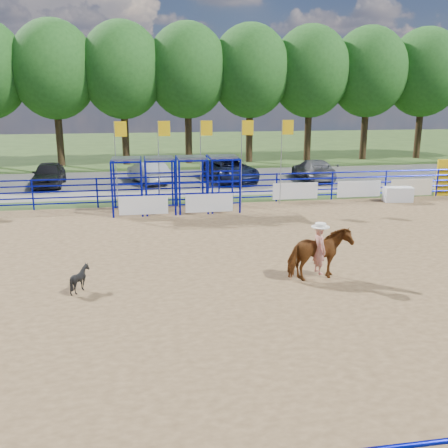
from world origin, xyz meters
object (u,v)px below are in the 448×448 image
(horse_and_rider, at_px, (319,251))
(car_a, at_px, (49,174))
(car_d, at_px, (313,170))
(car_c, at_px, (230,170))
(calf, at_px, (80,279))
(announcer_table, at_px, (398,194))
(car_b, at_px, (148,172))

(horse_and_rider, height_order, car_a, horse_and_rider)
(car_d, bearing_deg, car_c, -3.58)
(calf, xyz_separation_m, car_d, (12.80, 17.14, 0.29))
(announcer_table, bearing_deg, car_d, 105.61)
(horse_and_rider, relative_size, car_b, 0.59)
(announcer_table, height_order, car_a, car_a)
(car_a, relative_size, car_b, 1.01)
(calf, height_order, car_c, car_c)
(car_a, xyz_separation_m, car_d, (16.54, -0.44, -0.05))
(horse_and_rider, xyz_separation_m, car_a, (-10.66, 17.80, -0.18))
(car_b, bearing_deg, car_d, 156.89)
(horse_and_rider, xyz_separation_m, car_b, (-4.69, 17.95, -0.21))
(car_d, bearing_deg, car_a, -1.13)
(car_c, xyz_separation_m, car_d, (5.42, -0.38, -0.08))
(announcer_table, xyz_separation_m, calf, (-14.83, -9.86, -0.01))
(announcer_table, relative_size, car_a, 0.34)
(calf, bearing_deg, horse_and_rider, -108.98)
(car_b, height_order, car_d, car_b)
(announcer_table, distance_m, car_c, 10.69)
(announcer_table, distance_m, car_b, 14.86)
(announcer_table, relative_size, car_c, 0.26)
(car_b, bearing_deg, car_a, -18.53)
(car_c, distance_m, car_d, 5.44)
(announcer_table, height_order, car_d, car_d)
(announcer_table, relative_size, car_b, 0.34)
(horse_and_rider, relative_size, calf, 3.32)
(car_b, height_order, car_c, car_c)
(car_a, bearing_deg, calf, -79.82)
(calf, distance_m, car_b, 17.87)
(car_a, distance_m, car_c, 11.12)
(car_b, relative_size, car_c, 0.78)
(calf, xyz_separation_m, car_c, (7.38, 17.52, 0.36))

